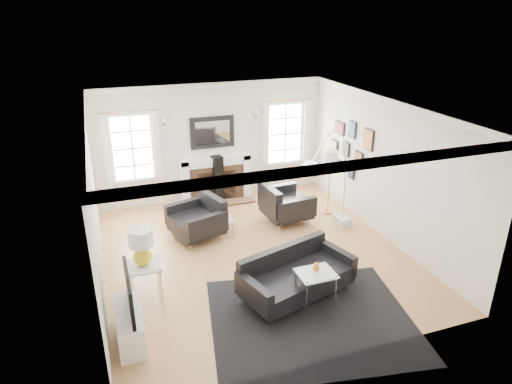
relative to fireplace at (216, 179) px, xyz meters
name	(u,v)px	position (x,y,z in m)	size (l,w,h in m)	color
floor	(254,254)	(0.00, -2.79, -0.54)	(6.00, 6.00, 0.00)	#A37944
back_wall	(212,142)	(0.00, 0.21, 0.86)	(5.50, 0.04, 2.80)	silver
front_wall	(334,271)	(0.00, -5.79, 0.86)	(5.50, 0.04, 2.80)	silver
left_wall	(93,207)	(-2.75, -2.79, 0.86)	(0.04, 6.00, 2.80)	silver
right_wall	(384,169)	(2.75, -2.79, 0.86)	(0.04, 6.00, 2.80)	silver
ceiling	(254,109)	(0.00, -2.79, 2.26)	(5.50, 6.00, 0.02)	white
crown_molding	(254,112)	(0.00, -2.79, 2.20)	(5.50, 6.00, 0.12)	white
fireplace	(216,179)	(0.00, 0.00, 0.00)	(1.70, 0.69, 1.11)	white
mantel_mirror	(212,132)	(0.00, 0.16, 1.11)	(1.05, 0.07, 0.75)	black
window_left	(132,148)	(-1.85, 0.16, 0.92)	(1.24, 0.15, 1.62)	white
window_right	(285,133)	(1.85, 0.16, 0.92)	(1.24, 0.15, 1.62)	white
gallery_wall	(350,145)	(2.72, -1.50, 0.99)	(0.04, 1.73, 1.29)	black
tv_unit	(129,321)	(-2.44, -4.49, -0.21)	(0.35, 1.00, 1.09)	white
area_rug	(311,319)	(0.16, -4.95, -0.54)	(3.00, 2.50, 0.01)	black
sofa	(295,276)	(0.20, -4.23, -0.21)	(2.06, 1.37, 0.62)	black
armchair_left	(199,220)	(-0.82, -1.76, -0.16)	(1.17, 1.25, 0.69)	black
armchair_right	(284,205)	(1.08, -1.65, -0.15)	(1.02, 1.12, 0.71)	black
coffee_table	(211,218)	(-0.54, -1.64, -0.22)	(0.80, 0.80, 0.35)	silver
side_table_left	(144,271)	(-2.11, -3.48, -0.07)	(0.53, 0.53, 0.58)	silver
nesting_table	(316,280)	(0.35, -4.67, -0.04)	(0.57, 0.48, 0.63)	silver
gourd_lamp	(141,245)	(-2.11, -3.48, 0.40)	(0.40, 0.40, 0.63)	yellow
orange_vase	(316,268)	(0.35, -4.67, 0.18)	(0.10, 0.10, 0.17)	orange
arc_floor_lamp	(330,183)	(1.50, -2.87, 0.75)	(1.69, 1.57, 2.40)	silver
stick_floor_lamp	(331,160)	(2.20, -1.60, 0.74)	(0.30, 0.30, 1.48)	#A87B3A
speaker_tower	(218,179)	(0.01, -0.14, 0.04)	(0.23, 0.23, 1.16)	black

